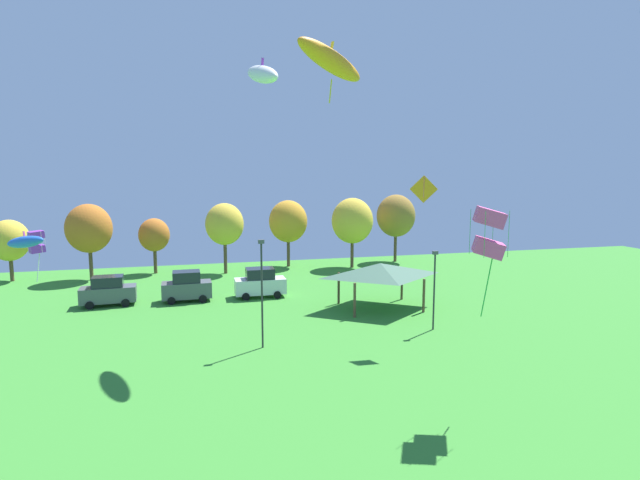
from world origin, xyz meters
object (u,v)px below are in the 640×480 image
kite_flying_5 (262,74)px  treeline_tree_5 (352,221)px  treeline_tree_0 (9,241)px  treeline_tree_1 (89,229)px  kite_flying_1 (25,242)px  treeline_tree_4 (288,221)px  kite_flying_8 (489,233)px  park_pavilion (380,270)px  treeline_tree_3 (225,224)px  light_post_1 (262,288)px  parked_car_leftmost (108,291)px  parked_car_third_from_left (260,283)px  kite_flying_0 (36,242)px  treeline_tree_6 (396,216)px  kite_flying_2 (424,189)px  treeline_tree_2 (154,235)px  light_post_0 (434,285)px  kite_flying_3 (331,61)px  parked_car_second_from_left (187,287)px

kite_flying_5 → treeline_tree_5: size_ratio=0.62×
treeline_tree_0 → treeline_tree_1: 7.77m
treeline_tree_5 → treeline_tree_0: bearing=177.8°
kite_flying_1 → treeline_tree_4: size_ratio=0.32×
kite_flying_8 → treeline_tree_5: bearing=81.5°
park_pavilion → treeline_tree_3: size_ratio=0.96×
light_post_1 → treeline_tree_5: size_ratio=0.84×
treeline_tree_1 → treeline_tree_0: bearing=169.8°
parked_car_leftmost → parked_car_third_from_left: (12.28, -0.23, 0.05)m
parked_car_leftmost → treeline_tree_3: treeline_tree_3 is taller
kite_flying_0 → parked_car_third_from_left: kite_flying_0 is taller
kite_flying_1 → treeline_tree_0: kite_flying_1 is taller
treeline_tree_1 → treeline_tree_6: size_ratio=0.94×
treeline_tree_0 → kite_flying_2: bearing=-39.9°
treeline_tree_1 → kite_flying_5: bearing=-57.6°
kite_flying_1 → parked_car_leftmost: 16.59m
treeline_tree_6 → treeline_tree_4: bearing=179.9°
parked_car_third_from_left → treeline_tree_6: bearing=37.2°
treeline_tree_0 → treeline_tree_6: treeline_tree_6 is taller
kite_flying_5 → light_post_1: size_ratio=0.74×
kite_flying_1 → treeline_tree_2: 28.95m
kite_flying_1 → treeline_tree_3: (11.33, 26.56, -1.93)m
kite_flying_5 → park_pavilion: (9.88, 5.28, -13.43)m
kite_flying_2 → kite_flying_8: (-1.55, -9.53, -1.62)m
kite_flying_1 → light_post_0: (23.70, 2.99, -4.12)m
kite_flying_0 → treeline_tree_2: bearing=78.6°
kite_flying_1 → parked_car_third_from_left: bearing=48.3°
kite_flying_3 → treeline_tree_1: bearing=114.0°
parked_car_second_from_left → treeline_tree_0: size_ratio=0.66×
treeline_tree_2 → treeline_tree_3: bearing=-14.9°
parked_car_leftmost → treeline_tree_3: 15.60m
parked_car_third_from_left → kite_flying_2: bearing=-57.9°
treeline_tree_3 → light_post_0: bearing=-62.3°
kite_flying_1 → kite_flying_5: size_ratio=0.49×
treeline_tree_1 → light_post_1: bearing=-60.1°
parked_car_second_from_left → kite_flying_8: bearing=-61.9°
treeline_tree_2 → treeline_tree_6: 27.95m
park_pavilion → light_post_1: light_post_1 is taller
parked_car_third_from_left → treeline_tree_2: bearing=125.9°
parked_car_second_from_left → treeline_tree_0: treeline_tree_0 is taller
parked_car_third_from_left → park_pavilion: size_ratio=0.60×
kite_flying_3 → parked_car_second_from_left: kite_flying_3 is taller
kite_flying_0 → kite_flying_5: bearing=-3.5°
kite_flying_2 → light_post_1: 11.69m
treeline_tree_2 → parked_car_third_from_left: bearing=-54.6°
kite_flying_3 → light_post_1: kite_flying_3 is taller
parked_car_third_from_left → treeline_tree_6: treeline_tree_6 is taller
parked_car_third_from_left → light_post_1: (-1.60, -12.85, 2.50)m
kite_flying_0 → treeline_tree_0: kite_flying_0 is taller
light_post_1 → kite_flying_8: bearing=-50.6°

